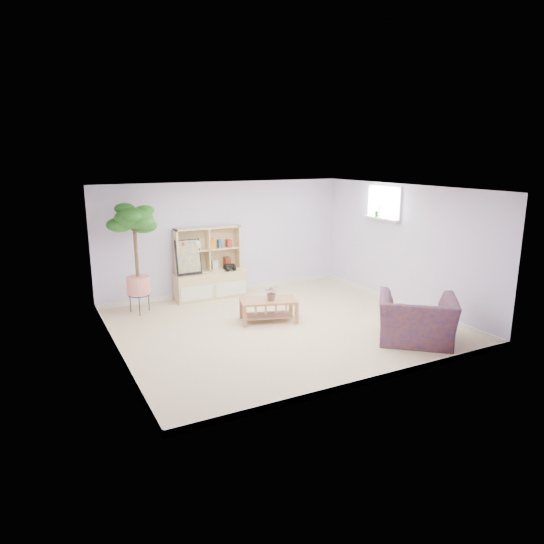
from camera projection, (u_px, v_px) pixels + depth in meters
name	position (u px, v px, depth m)	size (l,w,h in m)	color
floor	(280.00, 326.00, 8.53)	(5.50, 5.00, 0.01)	beige
ceiling	(280.00, 189.00, 7.96)	(5.50, 5.00, 0.01)	white
walls	(280.00, 260.00, 8.25)	(5.51, 5.01, 2.40)	#DDD4FF
baseboard	(280.00, 324.00, 8.51)	(5.50, 5.00, 0.10)	white
window	(384.00, 203.00, 9.80)	(0.10, 0.98, 0.68)	silver
window_sill	(381.00, 219.00, 9.85)	(0.14, 1.00, 0.04)	white
storage_unit	(210.00, 263.00, 10.08)	(1.49, 0.50, 1.49)	#D0B281
poster	(188.00, 257.00, 9.80)	(0.53, 0.12, 0.73)	yellow
toy_truck	(230.00, 267.00, 10.23)	(0.29, 0.20, 0.15)	black
coffee_table	(268.00, 310.00, 8.75)	(1.00, 0.54, 0.41)	#A97344
table_plant	(272.00, 293.00, 8.64)	(0.25, 0.22, 0.28)	#25722A
floor_tree	(137.00, 260.00, 9.01)	(0.77, 0.77, 2.09)	#195D15
armchair	(417.00, 316.00, 7.70)	(1.18, 1.03, 0.87)	navy
sill_plant	(378.00, 210.00, 9.91)	(0.15, 0.12, 0.27)	#195D15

